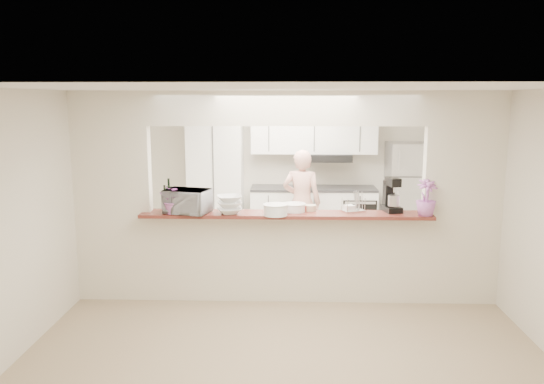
{
  "coord_description": "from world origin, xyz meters",
  "views": [
    {
      "loc": [
        0.03,
        -6.12,
        2.4
      ],
      "look_at": [
        -0.17,
        0.3,
        1.27
      ],
      "focal_mm": 35.0,
      "sensor_mm": 36.0,
      "label": 1
    }
  ],
  "objects_px": {
    "toaster_oven": "(187,201)",
    "stand_mixer": "(391,196)",
    "refrigerator": "(409,194)",
    "person": "(302,203)"
  },
  "relations": [
    {
      "from": "person",
      "to": "refrigerator",
      "type": "bearing_deg",
      "value": -146.2
    },
    {
      "from": "refrigerator",
      "to": "person",
      "type": "xyz_separation_m",
      "value": [
        -1.81,
        -0.74,
        -0.03
      ]
    },
    {
      "from": "toaster_oven",
      "to": "person",
      "type": "height_order",
      "value": "person"
    },
    {
      "from": "toaster_oven",
      "to": "stand_mixer",
      "type": "height_order",
      "value": "stand_mixer"
    },
    {
      "from": "refrigerator",
      "to": "toaster_oven",
      "type": "distance_m",
      "value": 4.24
    },
    {
      "from": "refrigerator",
      "to": "toaster_oven",
      "type": "bearing_deg",
      "value": -139.33
    },
    {
      "from": "stand_mixer",
      "to": "toaster_oven",
      "type": "bearing_deg",
      "value": -176.1
    },
    {
      "from": "refrigerator",
      "to": "toaster_oven",
      "type": "relative_size",
      "value": 3.37
    },
    {
      "from": "toaster_oven",
      "to": "person",
      "type": "xyz_separation_m",
      "value": [
        1.39,
        2.01,
        -0.41
      ]
    },
    {
      "from": "toaster_oven",
      "to": "stand_mixer",
      "type": "xyz_separation_m",
      "value": [
        2.4,
        0.16,
        0.04
      ]
    }
  ]
}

